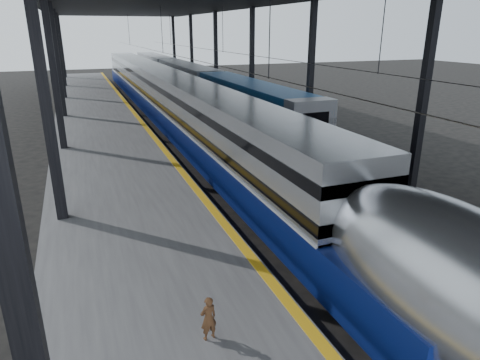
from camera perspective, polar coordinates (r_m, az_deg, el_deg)
ground at (r=13.25m, az=4.46°, el=-13.58°), size 160.00×160.00×0.00m
platform at (r=30.75m, az=-17.94°, el=5.88°), size 6.00×80.00×1.00m
yellow_strip at (r=30.90m, az=-12.84°, el=7.36°), size 0.30×80.00×0.01m
rails at (r=32.22m, az=-3.50°, el=6.61°), size 6.52×80.00×0.16m
tgv_train at (r=34.27m, az=-9.26°, el=10.27°), size 2.84×65.20×4.06m
second_train at (r=48.77m, az=-6.90°, el=12.98°), size 2.65×56.05×3.65m
child at (r=9.41m, az=-4.23°, el=-17.90°), size 0.41×0.31×1.01m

